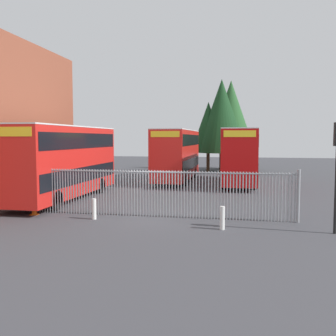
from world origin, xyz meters
name	(u,v)px	position (x,y,z in m)	size (l,w,h in m)	color
ground_plane	(179,193)	(0.00, 8.00, 0.00)	(100.00, 100.00, 0.00)	#3D3D42
palisade_fence	(134,191)	(-0.86, 0.00, 1.18)	(15.03, 0.14, 2.35)	gray
double_decker_bus_near_gate	(65,159)	(-6.33, 3.98, 2.42)	(2.54, 10.81, 4.42)	red
double_decker_bus_behind_fence_left	(240,154)	(3.98, 13.95, 2.42)	(2.54, 10.81, 4.42)	#B70C0C
double_decker_bus_behind_fence_right	(177,153)	(-1.33, 15.17, 2.42)	(2.54, 10.81, 4.42)	red
bollard_near_left	(94,209)	(-2.47, -1.06, 0.47)	(0.20, 0.20, 0.95)	silver
bollard_center_front	(222,218)	(3.38, -1.95, 0.47)	(0.20, 0.20, 0.95)	silver
traffic_cone_mid_forecourt	(34,209)	(-5.70, -0.65, 0.29)	(0.34, 0.34, 0.59)	orange
tree_tall_back	(221,116)	(1.96, 24.25, 6.07)	(5.49, 5.49, 10.00)	#4C3823
tree_short_side	(231,115)	(2.84, 28.15, 6.46)	(5.52, 5.52, 10.41)	#4C3823
tree_mid_row	(208,126)	(0.56, 24.32, 5.01)	(3.63, 3.63, 7.62)	#4C3823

